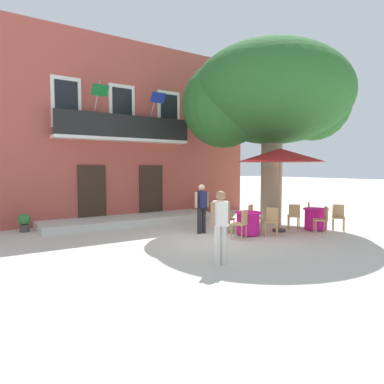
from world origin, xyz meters
name	(u,v)px	position (x,y,z in m)	size (l,w,h in m)	color
ground_plane	(211,238)	(0.00, 0.00, 0.00)	(120.00, 120.00, 0.00)	beige
building_facade	(106,134)	(-0.89, 6.99, 3.75)	(13.00, 5.09, 7.50)	#B24C42
entrance_step_platform	(132,220)	(-0.89, 4.09, 0.12)	(6.96, 1.83, 0.25)	silver
plane_tree	(270,98)	(3.74, 1.19, 4.93)	(6.67, 5.86, 7.04)	gray
cafe_table_near_tree	(248,223)	(1.31, -0.27, 0.39)	(0.86, 0.86, 0.76)	#DB1984
cafe_chair_near_tree_0	(253,216)	(1.94, 0.15, 0.53)	(0.54, 0.54, 0.91)	tan
cafe_chair_near_tree_1	(226,218)	(0.92, 0.38, 0.53)	(0.53, 0.53, 0.91)	tan
cafe_chair_near_tree_2	(241,222)	(0.67, -0.65, 0.53)	(0.53, 0.53, 0.91)	tan
cafe_chair_near_tree_3	(272,220)	(1.84, -0.81, 0.53)	(0.56, 0.56, 0.91)	tan
cafe_table_middle	(315,219)	(3.95, -0.89, 0.39)	(0.86, 0.86, 0.76)	#DB1984
cafe_chair_middle_0	(294,215)	(3.35, -0.43, 0.53)	(0.57, 0.57, 0.91)	tan
cafe_chair_middle_1	(323,218)	(3.51, -1.49, 0.53)	(0.56, 0.56, 0.91)	tan
cafe_chair_middle_2	(338,216)	(4.47, -1.43, 0.53)	(0.56, 0.56, 0.91)	tan
cafe_chair_middle_3	(311,212)	(4.46, -0.33, 0.53)	(0.56, 0.56, 0.91)	tan
cafe_umbrella	(280,156)	(2.62, -0.41, 2.61)	(2.90, 2.90, 2.85)	#997A56
ground_planter_left	(24,222)	(-4.73, 4.33, 0.35)	(0.40, 0.40, 0.63)	#47423D
ground_planter_right	(206,205)	(2.94, 4.38, 0.44)	(0.33, 0.33, 0.79)	#47423D
pedestrian_near_entrance	(220,223)	(-1.52, -2.42, 0.95)	(0.53, 0.39, 1.68)	silver
pedestrian_mid_plaza	(202,206)	(0.21, 0.80, 0.93)	(0.53, 0.37, 1.65)	#232328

